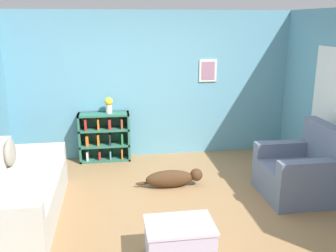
% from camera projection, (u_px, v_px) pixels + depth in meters
% --- Properties ---
extents(ground_plane, '(14.00, 14.00, 0.00)m').
position_uv_depth(ground_plane, '(173.00, 211.00, 4.93)').
color(ground_plane, '#997047').
extents(wall_back, '(5.60, 0.13, 2.60)m').
position_uv_depth(wall_back, '(153.00, 85.00, 6.72)').
color(wall_back, '#609EB7').
rests_on(wall_back, ground_plane).
extents(couch, '(0.92, 2.08, 0.83)m').
position_uv_depth(couch, '(16.00, 196.00, 4.70)').
color(couch, beige).
rests_on(couch, ground_plane).
extents(bookshelf, '(0.89, 0.30, 0.86)m').
position_uv_depth(bookshelf, '(104.00, 137.00, 6.64)').
color(bookshelf, '#2D6B56').
rests_on(bookshelf, ground_plane).
extents(recliner_chair, '(0.95, 0.98, 1.04)m').
position_uv_depth(recliner_chair, '(301.00, 172.00, 5.27)').
color(recliner_chair, slate).
rests_on(recliner_chair, ground_plane).
extents(coffee_table, '(0.71, 0.50, 0.42)m').
position_uv_depth(coffee_table, '(180.00, 240.00, 3.87)').
color(coffee_table, '#BCB2D1').
rests_on(coffee_table, ground_plane).
extents(dog, '(1.02, 0.24, 0.27)m').
position_uv_depth(dog, '(173.00, 178.00, 5.61)').
color(dog, '#472D19').
rests_on(dog, ground_plane).
extents(vase, '(0.14, 0.14, 0.28)m').
position_uv_depth(vase, '(109.00, 104.00, 6.47)').
color(vase, silver).
rests_on(vase, bookshelf).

